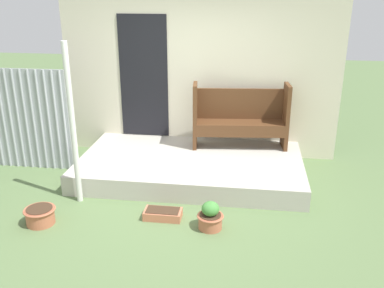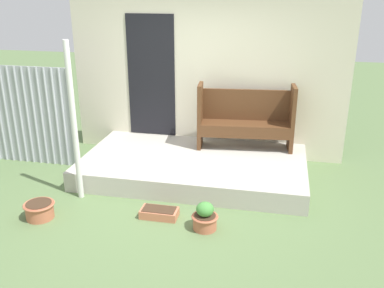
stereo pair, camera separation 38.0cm
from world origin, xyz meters
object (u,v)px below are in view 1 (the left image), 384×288
support_post (73,126)px  planter_box_rect (163,214)px  bench (240,115)px  flower_pot_middle (210,217)px  flower_pot_left (40,215)px

support_post → planter_box_rect: 1.59m
support_post → bench: 2.63m
flower_pot_middle → planter_box_rect: bearing=166.0°
flower_pot_left → planter_box_rect: 1.48m
support_post → flower_pot_middle: (1.80, -0.45, -0.90)m
bench → planter_box_rect: (-0.86, -1.92, -0.74)m
support_post → flower_pot_middle: support_post is taller
support_post → flower_pot_left: 1.16m
bench → planter_box_rect: bench is taller
support_post → planter_box_rect: bearing=-14.1°
flower_pot_middle → planter_box_rect: flower_pot_middle is taller
bench → flower_pot_middle: bench is taller
flower_pot_left → support_post: bearing=68.4°
flower_pot_left → planter_box_rect: bearing=12.8°
support_post → planter_box_rect: size_ratio=4.55×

